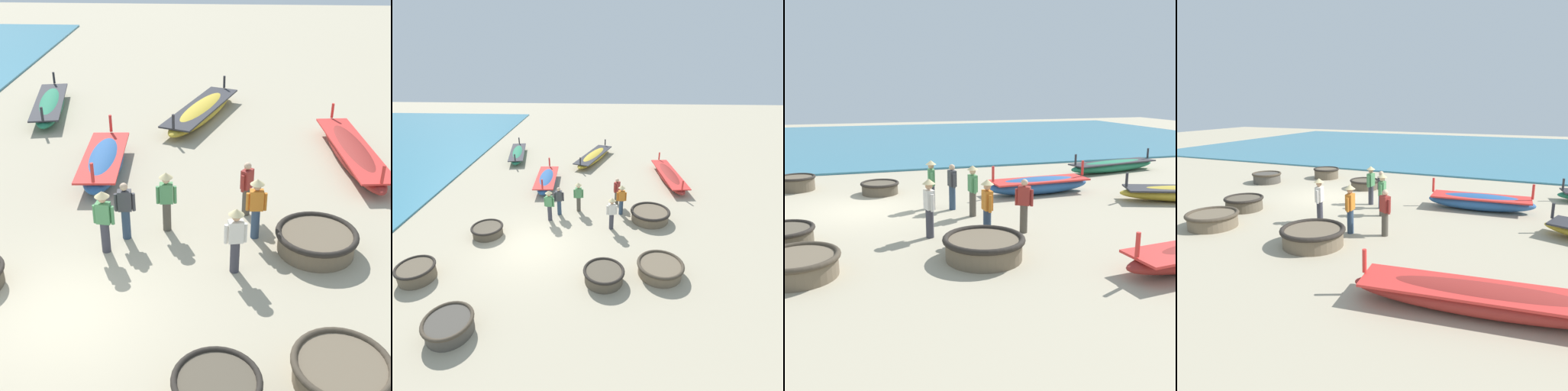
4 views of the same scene
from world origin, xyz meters
The scene contains 14 objects.
ground_plane centered at (0.00, 0.00, 0.00)m, with size 80.00×80.00×0.00m, color tan.
sea centered at (-20.98, 4.00, 0.05)m, with size 28.00×52.00×0.10m, color teal.
coracle_far_left centered at (-3.95, -2.38, 0.32)m, with size 1.48×1.48×0.59m.
coracle_beside_post centered at (-2.31, 0.79, 0.26)m, with size 1.50×1.50×0.47m.
coracle_front_left centered at (5.42, -1.63, 0.29)m, with size 1.83×1.83×0.53m.
coracle_far_right centered at (5.58, 2.60, 0.32)m, with size 2.02×2.02×0.58m.
long_boat_red_hull centered at (-0.53, 6.79, 0.35)m, with size 1.46×4.31×1.21m.
long_boat_white_hull centered at (-3.88, 12.28, 0.30)m, with size 2.02×5.25×1.02m.
fisherman_crouching centered at (0.43, 2.33, 0.96)m, with size 0.53×0.36×1.67m.
fisherman_by_coracle centered at (3.57, 1.66, 0.96)m, with size 0.52×0.36×1.67m.
fisherman_standing_left centered at (3.91, 4.32, 0.84)m, with size 0.37×0.46×1.57m.
fisherman_standing_right centered at (0.83, 2.96, 0.84)m, with size 0.53×0.25×1.57m.
fisherman_with_hat centered at (4.11, 3.16, 0.96)m, with size 0.53×0.36×1.67m.
fisherman_hauling centered at (1.83, 3.40, 0.96)m, with size 0.53×0.36×1.67m.
Camera 3 is at (15.60, -0.55, 4.09)m, focal length 42.00 mm.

